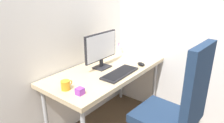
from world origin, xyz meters
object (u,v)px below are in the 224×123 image
(office_chair, at_px, (178,106))
(monitor, at_px, (101,48))
(keyboard, at_px, (120,73))
(coffee_mug, at_px, (66,85))
(notebook, at_px, (143,57))
(desk_clamp_accessory, at_px, (80,91))
(mouse, at_px, (141,64))
(pen_holder, at_px, (119,49))

(office_chair, distance_m, monitor, 0.96)
(keyboard, bearing_deg, office_chair, -87.81)
(keyboard, xyz_separation_m, coffee_mug, (-0.55, 0.18, 0.03))
(notebook, distance_m, desk_clamp_accessory, 1.14)
(office_chair, bearing_deg, mouse, 60.98)
(office_chair, distance_m, keyboard, 0.63)
(monitor, distance_m, mouse, 0.49)
(office_chair, relative_size, coffee_mug, 10.22)
(office_chair, relative_size, monitor, 2.51)
(mouse, bearing_deg, coffee_mug, 174.17)
(monitor, relative_size, notebook, 2.68)
(office_chair, bearing_deg, monitor, 89.84)
(office_chair, bearing_deg, notebook, 49.89)
(keyboard, distance_m, notebook, 0.61)
(office_chair, relative_size, notebook, 6.72)
(mouse, bearing_deg, keyboard, 179.99)
(keyboard, distance_m, pen_holder, 0.73)
(office_chair, bearing_deg, coffee_mug, 125.91)
(keyboard, bearing_deg, coffee_mug, 161.84)
(office_chair, height_order, monitor, office_chair)
(office_chair, xyz_separation_m, monitor, (0.00, 0.88, 0.37))
(keyboard, xyz_separation_m, notebook, (0.60, 0.07, -0.00))
(notebook, xyz_separation_m, desk_clamp_accessory, (-1.14, -0.05, 0.02))
(pen_holder, relative_size, notebook, 0.91)
(keyboard, xyz_separation_m, pen_holder, (0.58, 0.43, 0.03))
(pen_holder, xyz_separation_m, notebook, (0.02, -0.36, -0.04))
(desk_clamp_accessory, bearing_deg, office_chair, -48.60)
(monitor, distance_m, pen_holder, 0.61)
(desk_clamp_accessory, bearing_deg, mouse, -4.94)
(notebook, bearing_deg, monitor, 161.93)
(office_chair, xyz_separation_m, coffee_mug, (-0.57, 0.79, 0.19))
(pen_holder, bearing_deg, mouse, -117.36)
(coffee_mug, bearing_deg, desk_clamp_accessory, -84.73)
(monitor, distance_m, desk_clamp_accessory, 0.64)
(keyboard, bearing_deg, pen_holder, 36.37)
(notebook, bearing_deg, keyboard, -172.28)
(coffee_mug, xyz_separation_m, desk_clamp_accessory, (0.01, -0.16, -0.01))
(keyboard, xyz_separation_m, mouse, (0.33, -0.05, 0.01))
(keyboard, bearing_deg, monitor, 84.50)
(desk_clamp_accessory, bearing_deg, monitor, 23.71)
(notebook, bearing_deg, office_chair, -129.38)
(mouse, distance_m, coffee_mug, 0.92)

